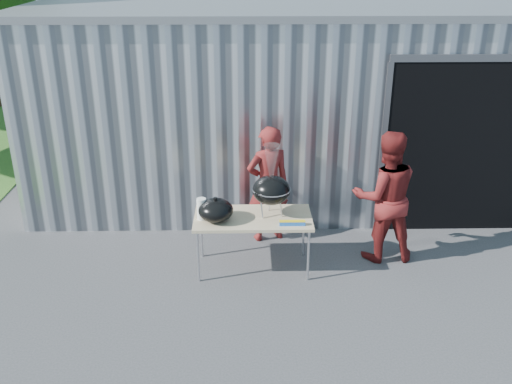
{
  "coord_description": "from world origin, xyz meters",
  "views": [
    {
      "loc": [
        0.1,
        -5.94,
        3.93
      ],
      "look_at": [
        0.24,
        0.7,
        1.05
      ],
      "focal_mm": 40.0,
      "sensor_mm": 36.0,
      "label": 1
    }
  ],
  "objects_px": {
    "person_cook": "(268,184)",
    "person_bystander": "(385,197)",
    "kettle_grill": "(271,185)",
    "folding_table": "(253,220)"
  },
  "relations": [
    {
      "from": "kettle_grill",
      "to": "person_cook",
      "type": "relative_size",
      "value": 0.56
    },
    {
      "from": "person_cook",
      "to": "person_bystander",
      "type": "distance_m",
      "value": 1.62
    },
    {
      "from": "kettle_grill",
      "to": "folding_table",
      "type": "bearing_deg",
      "value": -168.91
    },
    {
      "from": "person_cook",
      "to": "person_bystander",
      "type": "height_order",
      "value": "person_bystander"
    },
    {
      "from": "folding_table",
      "to": "person_bystander",
      "type": "bearing_deg",
      "value": 8.71
    },
    {
      "from": "person_bystander",
      "to": "kettle_grill",
      "type": "bearing_deg",
      "value": 5.63
    },
    {
      "from": "kettle_grill",
      "to": "person_bystander",
      "type": "height_order",
      "value": "person_bystander"
    },
    {
      "from": "kettle_grill",
      "to": "person_bystander",
      "type": "relative_size",
      "value": 0.53
    },
    {
      "from": "kettle_grill",
      "to": "person_bystander",
      "type": "bearing_deg",
      "value": 8.34
    },
    {
      "from": "folding_table",
      "to": "kettle_grill",
      "type": "bearing_deg",
      "value": 11.09
    }
  ]
}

